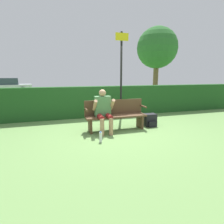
% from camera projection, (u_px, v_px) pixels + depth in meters
% --- Properties ---
extents(ground_plane, '(40.00, 40.00, 0.00)m').
position_uv_depth(ground_plane, '(116.00, 130.00, 5.06)').
color(ground_plane, '#668E4C').
extents(hedge_back, '(12.00, 0.41, 1.14)m').
position_uv_depth(hedge_back, '(101.00, 101.00, 6.67)').
color(hedge_back, '#1E4C1E').
rests_on(hedge_back, ground).
extents(park_bench, '(1.74, 0.43, 0.85)m').
position_uv_depth(park_bench, '(115.00, 114.00, 5.03)').
color(park_bench, '#513823').
rests_on(park_bench, ground).
extents(person_seated, '(0.57, 0.60, 1.17)m').
position_uv_depth(person_seated, '(103.00, 109.00, 4.77)').
color(person_seated, '#4C7F4C').
rests_on(person_seated, ground).
extents(backpack, '(0.36, 0.34, 0.38)m').
position_uv_depth(backpack, '(150.00, 120.00, 5.41)').
color(backpack, black).
rests_on(backpack, ground).
extents(water_bottle, '(0.07, 0.07, 0.26)m').
position_uv_depth(water_bottle, '(101.00, 137.00, 4.10)').
color(water_bottle, white).
rests_on(water_bottle, ground).
extents(signpost, '(0.45, 0.09, 2.95)m').
position_uv_depth(signpost, '(121.00, 71.00, 5.97)').
color(signpost, black).
rests_on(signpost, ground).
extents(parked_car, '(4.10, 2.43, 1.32)m').
position_uv_depth(parked_car, '(6.00, 86.00, 14.63)').
color(parked_car, '#B7BCC6').
rests_on(parked_car, ground).
extents(tree, '(2.48, 2.48, 4.44)m').
position_uv_depth(tree, '(157.00, 48.00, 10.76)').
color(tree, brown).
rests_on(tree, ground).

